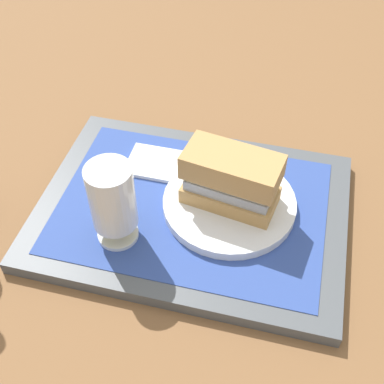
{
  "coord_description": "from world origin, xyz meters",
  "views": [
    {
      "loc": [
        -0.12,
        0.47,
        0.57
      ],
      "look_at": [
        0.0,
        0.0,
        0.05
      ],
      "focal_mm": 47.38,
      "sensor_mm": 36.0,
      "label": 1
    }
  ],
  "objects": [
    {
      "name": "sandwich",
      "position": [
        -0.05,
        -0.01,
        0.08
      ],
      "size": [
        0.14,
        0.08,
        0.08
      ],
      "rotation": [
        0.0,
        0.0,
        -0.16
      ],
      "color": "tan",
      "rests_on": "plate"
    },
    {
      "name": "tray",
      "position": [
        0.0,
        0.0,
        0.01
      ],
      "size": [
        0.44,
        0.32,
        0.02
      ],
      "primitive_type": "cube",
      "color": "#4C5156",
      "rests_on": "ground_plane"
    },
    {
      "name": "beer_glass",
      "position": [
        0.08,
        0.08,
        0.09
      ],
      "size": [
        0.06,
        0.06,
        0.12
      ],
      "color": "silver",
      "rests_on": "placemat"
    },
    {
      "name": "napkin_folded",
      "position": [
        0.07,
        -0.07,
        0.02
      ],
      "size": [
        0.09,
        0.07,
        0.01
      ],
      "primitive_type": "cube",
      "color": "white",
      "rests_on": "placemat"
    },
    {
      "name": "ground_plane",
      "position": [
        0.0,
        0.0,
        0.0
      ],
      "size": [
        3.0,
        3.0,
        0.0
      ],
      "primitive_type": "plane",
      "color": "brown"
    },
    {
      "name": "placemat",
      "position": [
        0.0,
        0.0,
        0.02
      ],
      "size": [
        0.38,
        0.27,
        0.0
      ],
      "primitive_type": "cube",
      "color": "#2D4793",
      "rests_on": "tray"
    },
    {
      "name": "plate",
      "position": [
        -0.05,
        -0.01,
        0.03
      ],
      "size": [
        0.19,
        0.19,
        0.01
      ],
      "primitive_type": "cylinder",
      "color": "white",
      "rests_on": "placemat"
    }
  ]
}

